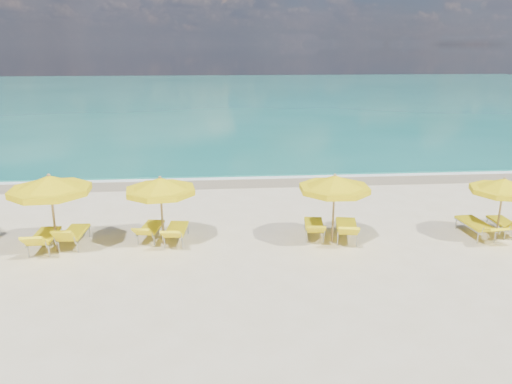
{
  "coord_description": "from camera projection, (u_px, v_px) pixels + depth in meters",
  "views": [
    {
      "loc": [
        -1.39,
        -14.73,
        6.03
      ],
      "look_at": [
        0.0,
        1.5,
        1.2
      ],
      "focal_mm": 35.0,
      "sensor_mm": 36.0,
      "label": 1
    }
  ],
  "objects": [
    {
      "name": "ground_plane",
      "position": [
        260.0,
        241.0,
        15.9
      ],
      "size": [
        120.0,
        120.0,
        0.0
      ],
      "primitive_type": "plane",
      "color": "beige"
    },
    {
      "name": "ocean",
      "position": [
        224.0,
        95.0,
        61.76
      ],
      "size": [
        120.0,
        80.0,
        0.3
      ],
      "primitive_type": "cube",
      "color": "#12695E",
      "rests_on": "ground"
    },
    {
      "name": "wet_sand_band",
      "position": [
        245.0,
        181.0,
        22.97
      ],
      "size": [
        120.0,
        2.6,
        0.01
      ],
      "primitive_type": "cube",
      "color": "tan",
      "rests_on": "ground"
    },
    {
      "name": "foam_line",
      "position": [
        244.0,
        176.0,
        23.73
      ],
      "size": [
        120.0,
        1.2,
        0.03
      ],
      "primitive_type": "cube",
      "color": "white",
      "rests_on": "ground"
    },
    {
      "name": "whitecap_near",
      "position": [
        141.0,
        143.0,
        31.65
      ],
      "size": [
        14.0,
        0.36,
        0.05
      ],
      "primitive_type": "cube",
      "color": "white",
      "rests_on": "ground"
    },
    {
      "name": "whitecap_far",
      "position": [
        332.0,
        124.0,
        39.48
      ],
      "size": [
        18.0,
        0.3,
        0.05
      ],
      "primitive_type": "cube",
      "color": "white",
      "rests_on": "ground"
    },
    {
      "name": "umbrella_2",
      "position": [
        50.0,
        185.0,
        14.57
      ],
      "size": [
        3.05,
        3.05,
        2.43
      ],
      "rotation": [
        0.0,
        0.0,
        -0.33
      ],
      "color": "#A58552",
      "rests_on": "ground"
    },
    {
      "name": "umbrella_3",
      "position": [
        160.0,
        186.0,
        15.14
      ],
      "size": [
        2.67,
        2.67,
        2.22
      ],
      "rotation": [
        0.0,
        0.0,
        -0.25
      ],
      "color": "#A58552",
      "rests_on": "ground"
    },
    {
      "name": "umbrella_4",
      "position": [
        335.0,
        184.0,
        15.26
      ],
      "size": [
        2.95,
        2.95,
        2.26
      ],
      "rotation": [
        0.0,
        0.0,
        -0.43
      ],
      "color": "#A58552",
      "rests_on": "ground"
    },
    {
      "name": "umbrella_5",
      "position": [
        503.0,
        186.0,
        15.6
      ],
      "size": [
        2.2,
        2.2,
        2.07
      ],
      "rotation": [
        0.0,
        0.0,
        0.08
      ],
      "color": "#A58552",
      "rests_on": "ground"
    },
    {
      "name": "lounger_2_left",
      "position": [
        45.0,
        242.0,
        15.22
      ],
      "size": [
        0.7,
        1.97,
        0.87
      ],
      "rotation": [
        0.0,
        0.0,
        0.02
      ],
      "color": "#A5A8AD",
      "rests_on": "ground"
    },
    {
      "name": "lounger_2_right",
      "position": [
        74.0,
        238.0,
        15.54
      ],
      "size": [
        0.72,
        1.86,
        0.89
      ],
      "rotation": [
        0.0,
        0.0,
        -0.06
      ],
      "color": "#A5A8AD",
      "rests_on": "ground"
    },
    {
      "name": "lounger_3_left",
      "position": [
        151.0,
        232.0,
        16.06
      ],
      "size": [
        0.87,
        1.83,
        0.76
      ],
      "rotation": [
        0.0,
        0.0,
        -0.17
      ],
      "color": "#A5A8AD",
      "rests_on": "ground"
    },
    {
      "name": "lounger_3_right",
      "position": [
        176.0,
        235.0,
        15.83
      ],
      "size": [
        0.78,
        1.92,
        0.79
      ],
      "rotation": [
        0.0,
        0.0,
        -0.09
      ],
      "color": "#A5A8AD",
      "rests_on": "ground"
    },
    {
      "name": "lounger_4_left",
      "position": [
        314.0,
        230.0,
        16.24
      ],
      "size": [
        0.85,
        1.9,
        0.78
      ],
      "rotation": [
        0.0,
        0.0,
        -0.14
      ],
      "color": "#A5A8AD",
      "rests_on": "ground"
    },
    {
      "name": "lounger_4_right",
      "position": [
        346.0,
        232.0,
        16.04
      ],
      "size": [
        1.05,
        2.09,
        0.85
      ],
      "rotation": [
        0.0,
        0.0,
        -0.21
      ],
      "color": "#A5A8AD",
      "rests_on": "ground"
    },
    {
      "name": "lounger_5_left",
      "position": [
        476.0,
        229.0,
        16.27
      ],
      "size": [
        0.78,
        2.08,
        0.75
      ],
      "rotation": [
        0.0,
        0.0,
        0.06
      ],
      "color": "#A5A8AD",
      "rests_on": "ground"
    },
    {
      "name": "lounger_5_right",
      "position": [
        504.0,
        227.0,
        16.53
      ],
      "size": [
        0.63,
        1.7,
        0.81
      ],
      "rotation": [
        0.0,
        0.0,
        -0.03
      ],
      "color": "#A5A8AD",
      "rests_on": "ground"
    }
  ]
}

